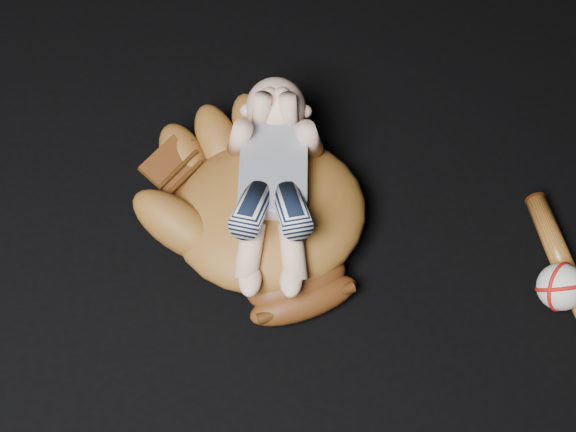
{
  "coord_description": "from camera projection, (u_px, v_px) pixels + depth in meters",
  "views": [
    {
      "loc": [
        -0.19,
        -0.55,
        1.23
      ],
      "look_at": [
        -0.08,
        0.16,
        0.08
      ],
      "focal_mm": 50.0,
      "sensor_mm": 36.0,
      "label": 1
    }
  ],
  "objects": [
    {
      "name": "baseball_glove",
      "position": [
        269.0,
        207.0,
        1.37
      ],
      "size": [
        0.51,
        0.56,
        0.15
      ],
      "primitive_type": null,
      "rotation": [
        0.0,
        0.0,
        0.21
      ],
      "color": "brown",
      "rests_on": "ground"
    },
    {
      "name": "newborn_baby",
      "position": [
        273.0,
        183.0,
        1.32
      ],
      "size": [
        0.25,
        0.43,
        0.16
      ],
      "primitive_type": null,
      "rotation": [
        0.0,
        0.0,
        -0.17
      ],
      "color": "beige",
      "rests_on": "baseball_glove"
    },
    {
      "name": "baseball",
      "position": [
        561.0,
        287.0,
        1.33
      ],
      "size": [
        0.1,
        0.1,
        0.08
      ],
      "primitive_type": "sphere",
      "rotation": [
        0.0,
        0.0,
        0.34
      ],
      "color": "white",
      "rests_on": "ground"
    }
  ]
}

